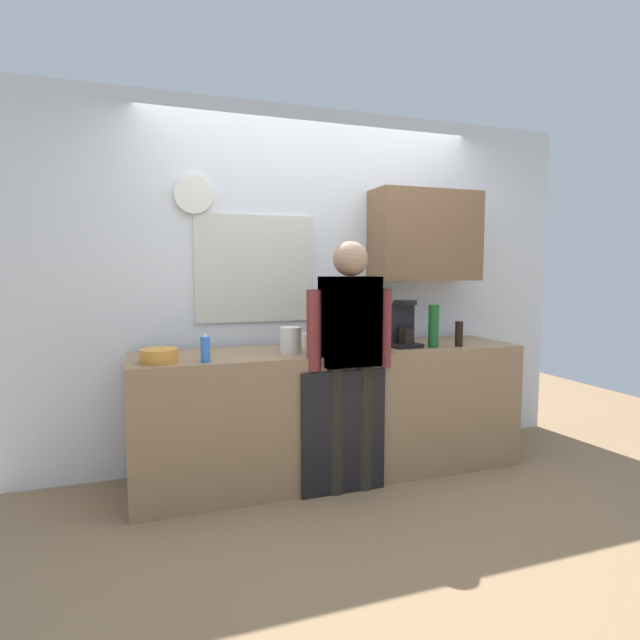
{
  "coord_description": "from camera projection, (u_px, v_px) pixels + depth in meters",
  "views": [
    {
      "loc": [
        -1.24,
        -2.96,
        1.42
      ],
      "look_at": [
        -0.11,
        0.25,
        1.09
      ],
      "focal_mm": 28.81,
      "sensor_mm": 36.0,
      "label": 1
    }
  ],
  "objects": [
    {
      "name": "person_guest",
      "position": [
        350.0,
        345.0,
        3.23
      ],
      "size": [
        0.57,
        0.22,
        1.6
      ],
      "rotation": [
        0.0,
        0.0,
        2.68
      ],
      "color": "brown",
      "rests_on": "ground_plane"
    },
    {
      "name": "bottle_dark_sauce",
      "position": [
        459.0,
        334.0,
        3.63
      ],
      "size": [
        0.06,
        0.06,
        0.18
      ],
      "primitive_type": "cylinder",
      "color": "black",
      "rests_on": "kitchen_counter"
    },
    {
      "name": "coffee_maker",
      "position": [
        403.0,
        326.0,
        3.62
      ],
      "size": [
        0.2,
        0.2,
        0.33
      ],
      "color": "black",
      "rests_on": "kitchen_counter"
    },
    {
      "name": "back_wall_assembly",
      "position": [
        327.0,
        279.0,
        3.89
      ],
      "size": [
        4.28,
        0.42,
        2.6
      ],
      "color": "silver",
      "rests_on": "ground_plane"
    },
    {
      "name": "bottle_green_wine",
      "position": [
        434.0,
        326.0,
        3.58
      ],
      "size": [
        0.07,
        0.07,
        0.3
      ],
      "primitive_type": "cylinder",
      "color": "#195923",
      "rests_on": "kitchen_counter"
    },
    {
      "name": "cup_white_mug",
      "position": [
        307.0,
        340.0,
        3.61
      ],
      "size": [
        0.08,
        0.08,
        0.09
      ],
      "primitive_type": "cylinder",
      "color": "white",
      "rests_on": "kitchen_counter"
    },
    {
      "name": "storage_canister",
      "position": [
        291.0,
        340.0,
        3.34
      ],
      "size": [
        0.14,
        0.14,
        0.17
      ],
      "primitive_type": "cylinder",
      "color": "silver",
      "rests_on": "kitchen_counter"
    },
    {
      "name": "mixing_bowl",
      "position": [
        159.0,
        356.0,
        3.0
      ],
      "size": [
        0.22,
        0.22,
        0.08
      ],
      "primitive_type": "cylinder",
      "color": "orange",
      "rests_on": "kitchen_counter"
    },
    {
      "name": "kitchen_counter",
      "position": [
        333.0,
        412.0,
        3.56
      ],
      "size": [
        2.68,
        0.64,
        0.88
      ],
      "primitive_type": "cube",
      "color": "#937251",
      "rests_on": "ground_plane"
    },
    {
      "name": "dish_soap",
      "position": [
        205.0,
        349.0,
        3.01
      ],
      "size": [
        0.06,
        0.06,
        0.18
      ],
      "color": "blue",
      "rests_on": "kitchen_counter"
    },
    {
      "name": "ground_plane",
      "position": [
        349.0,
        490.0,
        3.33
      ],
      "size": [
        8.0,
        8.0,
        0.0
      ],
      "primitive_type": "plane",
      "color": "#8C6D4C"
    },
    {
      "name": "bottle_clear_soda",
      "position": [
        358.0,
        331.0,
        3.39
      ],
      "size": [
        0.09,
        0.09,
        0.28
      ],
      "primitive_type": "cylinder",
      "color": "#2D8C33",
      "rests_on": "kitchen_counter"
    },
    {
      "name": "dishwasher_panel",
      "position": [
        344.0,
        433.0,
        3.24
      ],
      "size": [
        0.56,
        0.02,
        0.79
      ],
      "primitive_type": "cube",
      "color": "black",
      "rests_on": "ground_plane"
    },
    {
      "name": "cup_yellow_cup",
      "position": [
        369.0,
        339.0,
        3.71
      ],
      "size": [
        0.07,
        0.07,
        0.08
      ],
      "primitive_type": "cylinder",
      "color": "yellow",
      "rests_on": "kitchen_counter"
    },
    {
      "name": "bottle_olive_oil",
      "position": [
        350.0,
        328.0,
        3.67
      ],
      "size": [
        0.06,
        0.06,
        0.25
      ],
      "primitive_type": "cylinder",
      "color": "olive",
      "rests_on": "kitchen_counter"
    },
    {
      "name": "person_at_sink",
      "position": [
        350.0,
        345.0,
        3.23
      ],
      "size": [
        0.57,
        0.22,
        1.6
      ],
      "rotation": [
        0.0,
        0.0,
        0.14
      ],
      "color": "black",
      "rests_on": "ground_plane"
    }
  ]
}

